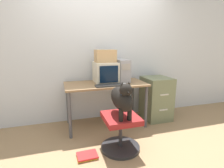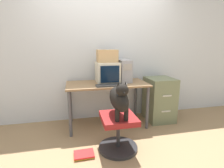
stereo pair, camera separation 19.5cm
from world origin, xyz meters
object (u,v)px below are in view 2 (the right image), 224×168
object	(u,v)px
filing_cabinet	(159,99)
keyboard	(109,85)
office_chair	(118,131)
dog	(119,98)
cardboard_box	(107,56)
pc_tower	(124,70)
crt_monitor	(107,72)
book_stack_floor	(84,155)

from	to	relation	value
filing_cabinet	keyboard	bearing A→B (deg)	-166.50
office_chair	dog	size ratio (longest dim) A/B	0.89
keyboard	cardboard_box	size ratio (longest dim) A/B	1.26
cardboard_box	pc_tower	bearing A→B (deg)	4.28
keyboard	cardboard_box	distance (m)	0.55
pc_tower	office_chair	world-z (taller)	pc_tower
pc_tower	filing_cabinet	distance (m)	0.88
crt_monitor	book_stack_floor	size ratio (longest dim) A/B	1.75
dog	filing_cabinet	size ratio (longest dim) A/B	0.74
pc_tower	keyboard	world-z (taller)	pc_tower
dog	cardboard_box	bearing A→B (deg)	88.56
pc_tower	cardboard_box	size ratio (longest dim) A/B	1.30
pc_tower	cardboard_box	bearing A→B (deg)	-175.72
crt_monitor	filing_cabinet	size ratio (longest dim) A/B	0.57
keyboard	filing_cabinet	xyz separation A→B (m)	(1.01, 0.24, -0.37)
filing_cabinet	book_stack_floor	bearing A→B (deg)	-149.94
keyboard	crt_monitor	bearing A→B (deg)	84.70
filing_cabinet	crt_monitor	bearing A→B (deg)	175.84
filing_cabinet	cardboard_box	world-z (taller)	cardboard_box
office_chair	filing_cabinet	world-z (taller)	filing_cabinet
office_chair	pc_tower	bearing A→B (deg)	69.67
office_chair	crt_monitor	bearing A→B (deg)	88.51
office_chair	book_stack_floor	distance (m)	0.54
filing_cabinet	cardboard_box	xyz separation A→B (m)	(-0.98, 0.08, 0.82)
dog	crt_monitor	bearing A→B (deg)	88.56
crt_monitor	office_chair	bearing A→B (deg)	-91.49
dog	office_chair	bearing A→B (deg)	90.00
keyboard	dog	size ratio (longest dim) A/B	0.71
keyboard	cardboard_box	xyz separation A→B (m)	(0.03, 0.32, 0.44)
crt_monitor	cardboard_box	xyz separation A→B (m)	(0.00, 0.00, 0.28)
keyboard	filing_cabinet	bearing A→B (deg)	13.50
keyboard	filing_cabinet	world-z (taller)	filing_cabinet
crt_monitor	pc_tower	size ratio (longest dim) A/B	1.04
cardboard_box	book_stack_floor	size ratio (longest dim) A/B	1.29
dog	cardboard_box	xyz separation A→B (m)	(0.02, 0.89, 0.48)
keyboard	dog	xyz separation A→B (m)	(0.01, -0.57, -0.04)
crt_monitor	pc_tower	world-z (taller)	pc_tower
dog	book_stack_floor	world-z (taller)	dog
office_chair	book_stack_floor	xyz separation A→B (m)	(-0.47, -0.07, -0.25)
filing_cabinet	book_stack_floor	size ratio (longest dim) A/B	3.09
dog	book_stack_floor	size ratio (longest dim) A/B	2.28
keyboard	book_stack_floor	xyz separation A→B (m)	(-0.46, -0.61, -0.76)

